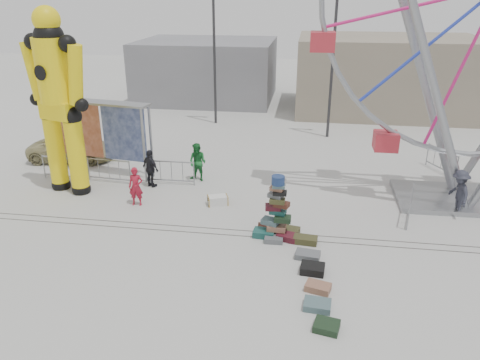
# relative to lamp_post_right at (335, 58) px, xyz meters

# --- Properties ---
(ground) EXTENTS (90.00, 90.00, 0.00)m
(ground) POSITION_rel_lamp_post_right_xyz_m (-3.09, -13.00, -4.48)
(ground) COLOR #9E9E99
(ground) RESTS_ON ground
(track_line_near) EXTENTS (40.00, 0.04, 0.01)m
(track_line_near) POSITION_rel_lamp_post_right_xyz_m (-3.09, -12.40, -4.48)
(track_line_near) COLOR #47443F
(track_line_near) RESTS_ON ground
(track_line_far) EXTENTS (40.00, 0.04, 0.01)m
(track_line_far) POSITION_rel_lamp_post_right_xyz_m (-3.09, -12.00, -4.48)
(track_line_far) COLOR #47443F
(track_line_far) RESTS_ON ground
(building_right) EXTENTS (12.00, 8.00, 5.00)m
(building_right) POSITION_rel_lamp_post_right_xyz_m (3.91, 7.00, -1.98)
(building_right) COLOR gray
(building_right) RESTS_ON ground
(building_left) EXTENTS (10.00, 8.00, 4.40)m
(building_left) POSITION_rel_lamp_post_right_xyz_m (-9.09, 9.00, -2.28)
(building_left) COLOR gray
(building_left) RESTS_ON ground
(lamp_post_right) EXTENTS (1.41, 0.25, 8.00)m
(lamp_post_right) POSITION_rel_lamp_post_right_xyz_m (0.00, 0.00, 0.00)
(lamp_post_right) COLOR #2D2D30
(lamp_post_right) RESTS_ON ground
(lamp_post_left) EXTENTS (1.41, 0.25, 8.00)m
(lamp_post_left) POSITION_rel_lamp_post_right_xyz_m (-7.00, 2.00, 0.00)
(lamp_post_left) COLOR #2D2D30
(lamp_post_left) RESTS_ON ground
(suitcase_tower) EXTENTS (1.64, 1.40, 2.25)m
(suitcase_tower) POSITION_rel_lamp_post_right_xyz_m (-2.13, -12.18, -3.85)
(suitcase_tower) COLOR #1C544F
(suitcase_tower) RESTS_ON ground
(crash_test_dummy) EXTENTS (3.04, 1.39, 7.68)m
(crash_test_dummy) POSITION_rel_lamp_post_right_xyz_m (-11.11, -9.50, -0.44)
(crash_test_dummy) COLOR black
(crash_test_dummy) RESTS_ON ground
(banner_scaffold) EXTENTS (4.77, 1.50, 3.41)m
(banner_scaffold) POSITION_rel_lamp_post_right_xyz_m (-10.39, -7.46, -1.92)
(banner_scaffold) COLOR gray
(banner_scaffold) RESTS_ON ground
(steamer_trunk) EXTENTS (0.89, 0.70, 0.37)m
(steamer_trunk) POSITION_rel_lamp_post_right_xyz_m (-4.64, -10.00, -4.30)
(steamer_trunk) COLOR silver
(steamer_trunk) RESTS_ON ground
(row_case_0) EXTENTS (0.84, 0.53, 0.23)m
(row_case_0) POSITION_rel_lamp_post_right_xyz_m (-1.13, -12.54, -4.37)
(row_case_0) COLOR #434221
(row_case_0) RESTS_ON ground
(row_case_1) EXTENTS (0.84, 0.61, 0.20)m
(row_case_1) POSITION_rel_lamp_post_right_xyz_m (-1.04, -13.50, -4.38)
(row_case_1) COLOR slate
(row_case_1) RESTS_ON ground
(row_case_2) EXTENTS (0.77, 0.64, 0.25)m
(row_case_2) POSITION_rel_lamp_post_right_xyz_m (-0.88, -14.30, -4.36)
(row_case_2) COLOR black
(row_case_2) RESTS_ON ground
(row_case_3) EXTENTS (0.80, 0.63, 0.21)m
(row_case_3) POSITION_rel_lamp_post_right_xyz_m (-0.72, -15.22, -4.38)
(row_case_3) COLOR #9A674E
(row_case_3) RESTS_ON ground
(row_case_4) EXTENTS (0.77, 0.60, 0.20)m
(row_case_4) POSITION_rel_lamp_post_right_xyz_m (-0.74, -16.02, -4.38)
(row_case_4) COLOR slate
(row_case_4) RESTS_ON ground
(row_case_5) EXTENTS (0.73, 0.67, 0.20)m
(row_case_5) POSITION_rel_lamp_post_right_xyz_m (-0.51, -16.85, -4.38)
(row_case_5) COLOR #1C321D
(row_case_5) RESTS_ON ground
(barricade_dummy_a) EXTENTS (2.00, 0.31, 1.10)m
(barricade_dummy_a) POSITION_rel_lamp_post_right_xyz_m (-11.96, -8.45, -3.93)
(barricade_dummy_a) COLOR gray
(barricade_dummy_a) RESTS_ON ground
(barricade_dummy_b) EXTENTS (2.00, 0.27, 1.10)m
(barricade_dummy_b) POSITION_rel_lamp_post_right_xyz_m (-9.83, -8.42, -3.93)
(barricade_dummy_b) COLOR gray
(barricade_dummy_b) RESTS_ON ground
(barricade_dummy_c) EXTENTS (2.00, 0.11, 1.10)m
(barricade_dummy_c) POSITION_rel_lamp_post_right_xyz_m (-7.03, -8.23, -3.93)
(barricade_dummy_c) COLOR gray
(barricade_dummy_c) RESTS_ON ground
(barricade_wheel_front) EXTENTS (0.58, 1.96, 1.10)m
(barricade_wheel_front) POSITION_rel_lamp_post_right_xyz_m (2.68, -10.14, -3.93)
(barricade_wheel_front) COLOR gray
(barricade_wheel_front) RESTS_ON ground
(barricade_wheel_back) EXTENTS (0.98, 1.84, 1.10)m
(barricade_wheel_back) POSITION_rel_lamp_post_right_xyz_m (5.03, -4.91, -3.93)
(barricade_wheel_back) COLOR gray
(barricade_wheel_back) RESTS_ON ground
(pedestrian_red) EXTENTS (0.60, 0.42, 1.57)m
(pedestrian_red) POSITION_rel_lamp_post_right_xyz_m (-7.81, -10.49, -3.70)
(pedestrian_red) COLOR maroon
(pedestrian_red) RESTS_ON ground
(pedestrian_green) EXTENTS (1.00, 0.89, 1.72)m
(pedestrian_green) POSITION_rel_lamp_post_right_xyz_m (-5.99, -7.63, -3.62)
(pedestrian_green) COLOR #1B6C2C
(pedestrian_green) RESTS_ON ground
(pedestrian_black) EXTENTS (1.04, 0.89, 1.67)m
(pedestrian_black) POSITION_rel_lamp_post_right_xyz_m (-7.83, -8.61, -3.65)
(pedestrian_black) COLOR black
(pedestrian_black) RESTS_ON ground
(pedestrian_grey) EXTENTS (0.89, 1.27, 1.79)m
(pedestrian_grey) POSITION_rel_lamp_post_right_xyz_m (4.50, -9.51, -3.59)
(pedestrian_grey) COLOR #282A36
(pedestrian_grey) RESTS_ON ground
(parked_suv) EXTENTS (4.33, 2.36, 1.15)m
(parked_suv) POSITION_rel_lamp_post_right_xyz_m (-12.83, -5.91, -3.91)
(parked_suv) COLOR tan
(parked_suv) RESTS_ON ground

